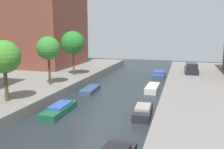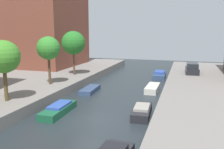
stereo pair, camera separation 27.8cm
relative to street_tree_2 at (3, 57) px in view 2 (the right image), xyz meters
The scene contains 10 objects.
ground_plane 8.87m from the street_tree_2, ahead, with size 84.00×84.00×0.00m, color #232B30.
street_tree_2 is the anchor object (origin of this frame).
street_tree_3 6.92m from the street_tree_2, 90.00° to the left, with size 2.58×2.58×5.35m.
street_tree_4 13.16m from the street_tree_2, 90.00° to the left, with size 3.17×3.17×5.94m.
parked_car 24.78m from the street_tree_2, 50.73° to the left, with size 1.89×4.13×1.48m.
moored_boat_left_2 6.33m from the street_tree_2, 11.50° to the left, with size 1.55×4.49×0.81m.
moored_boat_left_3 10.52m from the street_tree_2, 63.57° to the left, with size 1.57×3.98×0.51m.
moored_boat_right_3 12.37m from the street_tree_2, 12.12° to the left, with size 1.58×3.84×0.86m.
moored_boat_right_4 16.22m from the street_tree_2, 44.88° to the left, with size 1.40×4.07×0.68m.
moored_boat_right_5 22.82m from the street_tree_2, 60.57° to the left, with size 1.78×4.28×1.01m.
Camera 2 is at (6.94, -16.44, 6.86)m, focal length 38.18 mm.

